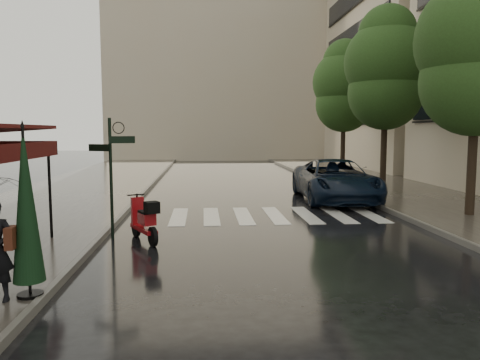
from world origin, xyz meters
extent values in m
plane|color=black|center=(0.00, 0.00, 0.00)|extent=(120.00, 120.00, 0.00)
cube|color=#38332D|center=(-4.50, 12.00, 0.06)|extent=(6.00, 60.00, 0.12)
cube|color=#38332D|center=(10.25, 12.00, 0.06)|extent=(5.50, 60.00, 0.12)
cube|color=#595651|center=(-1.45, 12.00, 0.07)|extent=(0.12, 60.00, 0.16)
cube|color=#595651|center=(7.45, 12.00, 0.07)|extent=(0.12, 60.00, 0.16)
cube|color=silver|center=(-0.70, 6.00, 0.01)|extent=(0.50, 3.20, 0.01)
cube|color=silver|center=(0.35, 6.00, 0.01)|extent=(0.50, 3.20, 0.01)
cube|color=silver|center=(1.40, 6.00, 0.01)|extent=(0.50, 3.20, 0.01)
cube|color=silver|center=(2.45, 6.00, 0.01)|extent=(0.50, 3.20, 0.01)
cube|color=silver|center=(3.50, 6.00, 0.01)|extent=(0.50, 3.20, 0.01)
cube|color=silver|center=(4.55, 6.00, 0.01)|extent=(0.50, 3.20, 0.01)
cube|color=silver|center=(5.60, 6.00, 0.01)|extent=(0.50, 3.20, 0.01)
cube|color=silver|center=(6.65, 6.00, 0.01)|extent=(0.50, 3.20, 0.01)
cylinder|color=black|center=(-2.65, 2.75, 1.29)|extent=(0.07, 0.07, 2.35)
cylinder|color=black|center=(-1.20, 3.00, 1.55)|extent=(0.08, 0.08, 3.10)
cube|color=black|center=(-0.90, 3.00, 2.55)|extent=(0.62, 0.26, 0.18)
cube|color=black|center=(-1.48, 3.00, 2.35)|extent=(0.56, 0.29, 0.18)
cube|color=tan|center=(16.50, 26.00, 9.25)|extent=(8.00, 16.00, 18.50)
cube|color=tan|center=(3.00, 38.00, 10.00)|extent=(22.00, 6.00, 20.00)
cylinder|color=black|center=(9.60, 5.00, 2.25)|extent=(0.28, 0.28, 4.26)
sphere|color=#213C16|center=(9.60, 5.00, 4.30)|extent=(3.40, 3.40, 3.40)
sphere|color=#213C16|center=(9.60, 5.00, 5.59)|extent=(3.80, 3.80, 3.80)
cylinder|color=black|center=(9.50, 12.00, 2.36)|extent=(0.28, 0.28, 4.48)
sphere|color=#213C16|center=(9.50, 12.00, 4.52)|extent=(3.40, 3.40, 3.40)
sphere|color=#213C16|center=(9.50, 12.00, 5.88)|extent=(3.80, 3.80, 3.80)
sphere|color=#213C16|center=(9.50, 12.00, 7.16)|extent=(2.60, 2.60, 2.60)
cylinder|color=black|center=(9.70, 19.00, 2.30)|extent=(0.28, 0.28, 4.37)
sphere|color=#213C16|center=(9.70, 19.00, 4.41)|extent=(3.40, 3.40, 3.40)
sphere|color=#213C16|center=(9.70, 19.00, 5.74)|extent=(3.80, 3.80, 3.80)
sphere|color=#213C16|center=(9.70, 19.00, 6.98)|extent=(2.60, 2.60, 2.60)
cube|color=#4C2214|center=(-1.84, -1.71, 1.12)|extent=(0.15, 0.31, 0.35)
cylinder|color=black|center=(-0.08, 2.09, 0.24)|extent=(0.30, 0.47, 0.48)
cylinder|color=black|center=(-0.63, 3.21, 0.24)|extent=(0.30, 0.47, 0.48)
cube|color=maroon|center=(-0.37, 2.67, 0.32)|extent=(0.83, 1.28, 0.10)
cube|color=maroon|center=(-0.25, 2.45, 0.62)|extent=(0.51, 0.62, 0.28)
cube|color=maroon|center=(-0.56, 3.07, 0.70)|extent=(0.34, 0.25, 0.75)
cylinder|color=black|center=(-0.61, 3.16, 1.12)|extent=(0.43, 0.24, 0.04)
cube|color=black|center=(-0.09, 2.12, 0.95)|extent=(0.42, 0.41, 0.28)
imported|color=black|center=(6.43, 9.17, 0.82)|extent=(2.96, 6.01, 1.64)
cylinder|color=black|center=(-1.65, -1.54, 0.14)|extent=(0.41, 0.41, 0.05)
cylinder|color=black|center=(-1.65, -1.54, 1.50)|extent=(0.05, 0.05, 2.65)
cone|color=black|center=(-1.65, -1.54, 1.63)|extent=(0.50, 0.50, 2.52)
camera|label=1|loc=(1.14, -9.07, 2.76)|focal=35.00mm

